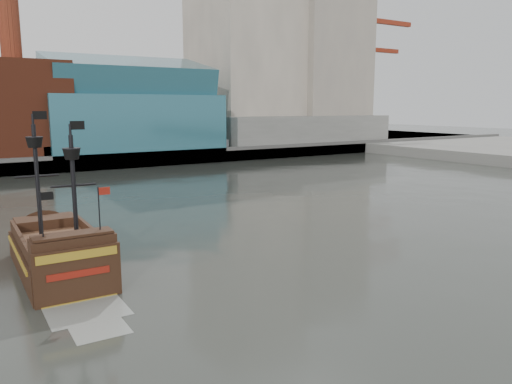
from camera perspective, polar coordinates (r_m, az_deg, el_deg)
ground at (r=28.11m, az=14.09°, el=-11.59°), size 400.00×400.00×0.00m
promenade_far at (r=111.86m, az=-22.45°, el=4.39°), size 220.00×60.00×2.00m
seawall at (r=83.06m, az=-18.84°, el=3.19°), size 220.00×1.00×2.60m
skyline at (r=106.25m, az=-19.68°, el=17.07°), size 149.00×45.00×62.00m
crane_a at (r=140.09m, az=12.35°, el=13.27°), size 22.50×4.00×32.25m
crane_b at (r=153.76m, az=12.23°, el=11.62°), size 19.10×4.00×26.25m
pirate_ship at (r=33.01m, az=-21.52°, el=-7.01°), size 4.68×14.14×10.53m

